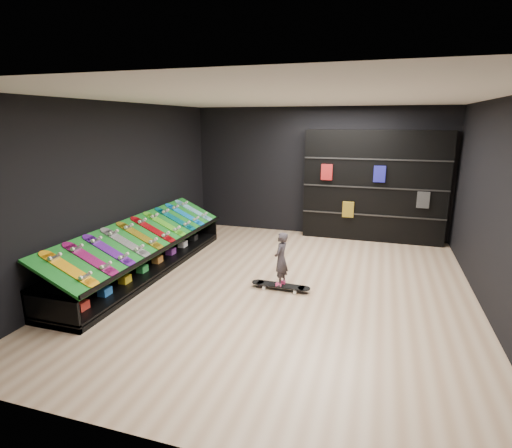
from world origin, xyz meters
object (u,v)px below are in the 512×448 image
(back_shelving, at_px, (374,186))
(child, at_px, (281,269))
(floor_skateboard, at_px, (281,287))
(display_rack, at_px, (146,258))

(back_shelving, distance_m, child, 3.75)
(floor_skateboard, bearing_deg, display_rack, -179.97)
(display_rack, bearing_deg, back_shelving, 40.74)
(display_rack, xyz_separation_m, child, (2.56, -0.09, 0.10))
(display_rack, height_order, floor_skateboard, display_rack)
(back_shelving, distance_m, floor_skateboard, 3.84)
(floor_skateboard, relative_size, child, 1.85)
(floor_skateboard, bearing_deg, child, 0.00)
(floor_skateboard, distance_m, child, 0.31)
(back_shelving, xyz_separation_m, floor_skateboard, (-1.30, -3.41, -1.20))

